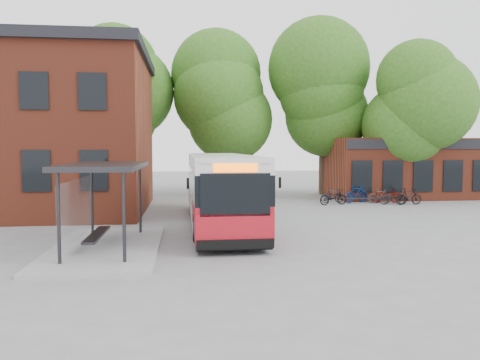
{
  "coord_description": "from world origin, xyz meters",
  "views": [
    {
      "loc": [
        -1.83,
        -16.86,
        3.4
      ],
      "look_at": [
        0.48,
        3.08,
        2.0
      ],
      "focal_mm": 35.0,
      "sensor_mm": 36.0,
      "label": 1
    }
  ],
  "objects": [
    {
      "name": "bicycle_3",
      "position": [
        8.54,
        10.63,
        0.55
      ],
      "size": [
        1.88,
        1.17,
        1.1
      ],
      "primitive_type": "imported",
      "rotation": [
        0.0,
        0.0,
        1.96
      ],
      "color": "#062053",
      "rests_on": "ground"
    },
    {
      "name": "bus_shelter",
      "position": [
        -4.5,
        -1.0,
        1.45
      ],
      "size": [
        3.6,
        7.0,
        2.9
      ],
      "primitive_type": null,
      "color": "#27272B",
      "rests_on": "ground"
    },
    {
      "name": "city_bus",
      "position": [
        -0.37,
        3.43,
        1.54
      ],
      "size": [
        2.7,
        12.14,
        3.08
      ],
      "primitive_type": null,
      "rotation": [
        0.0,
        0.0,
        0.01
      ],
      "color": "#B1121F",
      "rests_on": "ground"
    },
    {
      "name": "bicycle_7",
      "position": [
        11.28,
        9.36,
        0.5
      ],
      "size": [
        1.7,
        0.6,
        1.0
      ],
      "primitive_type": "imported",
      "rotation": [
        0.0,
        0.0,
        1.65
      ],
      "color": "black",
      "rests_on": "ground"
    },
    {
      "name": "tree_2",
      "position": [
        8.0,
        16.0,
        5.5
      ],
      "size": [
        7.92,
        7.92,
        11.0
      ],
      "primitive_type": null,
      "color": "#2A5917",
      "rests_on": "ground"
    },
    {
      "name": "shop_row",
      "position": [
        15.0,
        14.0,
        2.0
      ],
      "size": [
        14.0,
        6.2,
        4.0
      ],
      "primitive_type": null,
      "color": "maroon",
      "rests_on": "ground"
    },
    {
      "name": "bicycle_5",
      "position": [
        9.94,
        10.39,
        0.44
      ],
      "size": [
        1.5,
        0.56,
        0.88
      ],
      "primitive_type": "imported",
      "rotation": [
        0.0,
        0.0,
        1.47
      ],
      "color": "#37312F",
      "rests_on": "ground"
    },
    {
      "name": "bicycle_1",
      "position": [
        7.07,
        10.81,
        0.46
      ],
      "size": [
        1.58,
        0.63,
        0.92
      ],
      "primitive_type": "imported",
      "rotation": [
        0.0,
        0.0,
        1.7
      ],
      "color": "#25242A",
      "rests_on": "ground"
    },
    {
      "name": "bicycle_6",
      "position": [
        10.43,
        9.59,
        0.44
      ],
      "size": [
        1.69,
        0.64,
        0.88
      ],
      "primitive_type": "imported",
      "rotation": [
        0.0,
        0.0,
        1.53
      ],
      "color": "black",
      "rests_on": "ground"
    },
    {
      "name": "bike_rail",
      "position": [
        9.28,
        10.0,
        0.19
      ],
      "size": [
        5.2,
        0.1,
        0.38
      ],
      "primitive_type": null,
      "color": "#27272B",
      "rests_on": "ground"
    },
    {
      "name": "tree_3",
      "position": [
        13.0,
        12.0,
        4.64
      ],
      "size": [
        7.04,
        7.04,
        9.28
      ],
      "primitive_type": null,
      "color": "#2A5917",
      "rests_on": "ground"
    },
    {
      "name": "tree_0",
      "position": [
        -6.0,
        16.0,
        5.5
      ],
      "size": [
        7.92,
        7.92,
        11.0
      ],
      "primitive_type": null,
      "color": "#2A5917",
      "rests_on": "ground"
    },
    {
      "name": "bicycle_0",
      "position": [
        6.81,
        9.8,
        0.47
      ],
      "size": [
        1.88,
        1.03,
        0.94
      ],
      "primitive_type": "imported",
      "rotation": [
        0.0,
        0.0,
        1.81
      ],
      "color": "black",
      "rests_on": "ground"
    },
    {
      "name": "tree_1",
      "position": [
        1.0,
        17.0,
        5.2
      ],
      "size": [
        7.92,
        7.92,
        10.4
      ],
      "primitive_type": null,
      "color": "#2A5917",
      "rests_on": "ground"
    },
    {
      "name": "bicycle_4",
      "position": [
        10.36,
        10.45,
        0.46
      ],
      "size": [
        1.79,
        0.78,
        0.91
      ],
      "primitive_type": "imported",
      "rotation": [
        0.0,
        0.0,
        1.47
      ],
      "color": "#5B0709",
      "rests_on": "ground"
    },
    {
      "name": "ground",
      "position": [
        0.0,
        0.0,
        0.0
      ],
      "size": [
        100.0,
        100.0,
        0.0
      ],
      "primitive_type": "plane",
      "color": "slate"
    }
  ]
}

